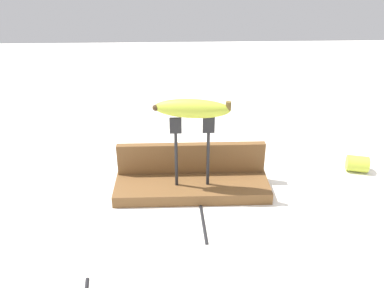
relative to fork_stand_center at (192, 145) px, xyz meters
name	(u,v)px	position (x,y,z in m)	size (l,w,h in m)	color
ground_plane	(192,192)	(0.00, 0.01, -0.13)	(3.00, 3.00, 0.00)	white
wooden_board	(192,187)	(0.00, 0.01, -0.11)	(0.36, 0.11, 0.03)	brown
board_backstop	(191,158)	(0.00, 0.06, -0.06)	(0.35, 0.02, 0.08)	brown
fork_stand_center	(192,145)	(0.00, 0.00, 0.00)	(0.10, 0.01, 0.17)	black
banana_raised_center	(192,108)	(0.00, 0.00, 0.09)	(0.17, 0.06, 0.04)	#B2C138
fork_fallen_far	(201,210)	(0.02, -0.07, -0.12)	(0.03, 0.17, 0.01)	black
banana_chunk_near	(358,164)	(0.42, 0.09, -0.11)	(0.06, 0.05, 0.04)	#B2C138
wire_coil	(136,157)	(-0.15, 0.18, -0.13)	(0.08, 0.08, 0.00)	gold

